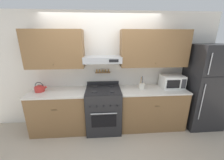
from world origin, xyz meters
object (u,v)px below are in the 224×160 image
object	(u,v)px
microwave	(172,82)
stove_range	(104,109)
utensil_crock	(142,86)
refrigerator	(205,87)
tea_kettle	(40,88)

from	to	relation	value
microwave	stove_range	bearing A→B (deg)	-176.35
utensil_crock	refrigerator	bearing A→B (deg)	-3.18
stove_range	microwave	bearing A→B (deg)	3.65
microwave	utensil_crock	xyz separation A→B (m)	(-0.70, -0.02, -0.07)
stove_range	microwave	world-z (taller)	microwave
stove_range	utensil_crock	size ratio (longest dim) A/B	3.64
tea_kettle	microwave	size ratio (longest dim) A/B	0.53
stove_range	refrigerator	world-z (taller)	refrigerator
refrigerator	utensil_crock	distance (m)	1.44
microwave	utensil_crock	distance (m)	0.70
stove_range	refrigerator	xyz separation A→B (m)	(2.30, 0.00, 0.46)
tea_kettle	utensil_crock	world-z (taller)	utensil_crock
refrigerator	tea_kettle	bearing A→B (deg)	178.74
tea_kettle	microwave	world-z (taller)	microwave
refrigerator	utensil_crock	xyz separation A→B (m)	(-1.44, 0.08, 0.05)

